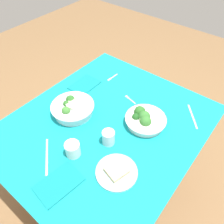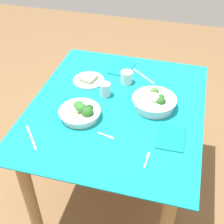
# 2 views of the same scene
# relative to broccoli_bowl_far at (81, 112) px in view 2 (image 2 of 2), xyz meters

# --- Properties ---
(ground_plane) EXTENTS (6.00, 6.00, 0.00)m
(ground_plane) POSITION_rel_broccoli_bowl_far_xyz_m (0.14, -0.17, -0.78)
(ground_plane) COLOR brown
(dining_table) EXTENTS (1.15, 0.99, 0.75)m
(dining_table) POSITION_rel_broccoli_bowl_far_xyz_m (0.14, -0.17, -0.16)
(dining_table) COLOR teal
(dining_table) RESTS_ON ground_plane
(broccoli_bowl_far) EXTENTS (0.23, 0.23, 0.09)m
(broccoli_bowl_far) POSITION_rel_broccoli_bowl_far_xyz_m (0.00, 0.00, 0.00)
(broccoli_bowl_far) COLOR white
(broccoli_bowl_far) RESTS_ON dining_table
(broccoli_bowl_near) EXTENTS (0.25, 0.25, 0.09)m
(broccoli_bowl_near) POSITION_rel_broccoli_bowl_far_xyz_m (0.19, -0.37, 0.00)
(broccoli_bowl_near) COLOR white
(broccoli_bowl_near) RESTS_ON dining_table
(bread_side_plate) EXTENTS (0.20, 0.20, 0.03)m
(bread_side_plate) POSITION_rel_broccoli_bowl_far_xyz_m (0.34, 0.07, -0.02)
(bread_side_plate) COLOR #99C6D1
(bread_side_plate) RESTS_ON dining_table
(water_glass_center) EXTENTS (0.07, 0.07, 0.08)m
(water_glass_center) POSITION_rel_broccoli_bowl_far_xyz_m (0.23, -0.07, 0.01)
(water_glass_center) COLOR silver
(water_glass_center) RESTS_ON dining_table
(water_glass_side) EXTENTS (0.08, 0.08, 0.08)m
(water_glass_side) POSITION_rel_broccoli_bowl_far_xyz_m (0.39, -0.16, 0.01)
(water_glass_side) COLOR silver
(water_glass_side) RESTS_ON dining_table
(fork_by_far_bowl) EXTENTS (0.10, 0.02, 0.00)m
(fork_by_far_bowl) POSITION_rel_broccoli_bowl_far_xyz_m (-0.22, -0.41, -0.03)
(fork_by_far_bowl) COLOR #B7B7BC
(fork_by_far_bowl) RESTS_ON dining_table
(fork_by_near_bowl) EXTENTS (0.03, 0.09, 0.00)m
(fork_by_near_bowl) POSITION_rel_broccoli_bowl_far_xyz_m (-0.11, -0.18, -0.03)
(fork_by_near_bowl) COLOR #B7B7BC
(fork_by_near_bowl) RESTS_ON dining_table
(table_knife_left) EXTENTS (0.15, 0.17, 0.00)m
(table_knife_left) POSITION_rel_broccoli_bowl_far_xyz_m (0.49, -0.26, -0.03)
(table_knife_left) COLOR #B7B7BC
(table_knife_left) RESTS_ON dining_table
(table_knife_right) EXTENTS (0.15, 0.13, 0.00)m
(table_knife_right) POSITION_rel_broccoli_bowl_far_xyz_m (-0.22, 0.19, -0.03)
(table_knife_right) COLOR #B7B7BC
(table_knife_right) RESTS_ON dining_table
(napkin_folded_upper) EXTENTS (0.22, 0.16, 0.01)m
(napkin_folded_upper) POSITION_rel_broccoli_bowl_far_xyz_m (0.55, -0.10, -0.03)
(napkin_folded_upper) COLOR #0F777D
(napkin_folded_upper) RESTS_ON dining_table
(napkin_folded_lower) EXTENTS (0.20, 0.14, 0.01)m
(napkin_folded_lower) POSITION_rel_broccoli_bowl_far_xyz_m (-0.04, -0.50, -0.03)
(napkin_folded_lower) COLOR #0F777D
(napkin_folded_lower) RESTS_ON dining_table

